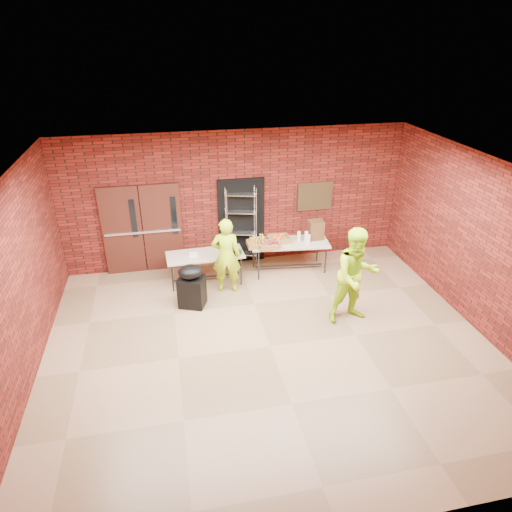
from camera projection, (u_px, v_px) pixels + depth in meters
The scene contains 19 objects.
room at pixel (271, 269), 7.57m from camera, with size 8.08×7.08×3.28m.
double_doors at pixel (143, 229), 10.42m from camera, with size 1.78×0.12×2.10m.
dark_doorway at pixel (241, 221), 10.86m from camera, with size 1.10×0.06×2.10m, color black.
bronze_plaque at pixel (315, 196), 10.95m from camera, with size 0.85×0.04×0.70m, color #3F2F19.
wire_rack at pixel (241, 227), 10.77m from camera, with size 0.71×0.24×1.93m, color silver, non-canonical shape.
table_left at pixel (205, 256), 10.11m from camera, with size 1.73×0.78×0.70m.
table_right at pixel (290, 244), 10.58m from camera, with size 1.86×0.93×0.74m.
basket_bananas at pixel (257, 244), 10.32m from camera, with size 0.47×0.36×0.15m.
basket_oranges at pixel (279, 239), 10.55m from camera, with size 0.50×0.39×0.15m.
basket_apples at pixel (269, 245), 10.28m from camera, with size 0.47×0.36×0.15m.
muffin_tray at pixel (233, 251), 10.14m from camera, with size 0.43×0.43×0.11m.
napkin_box at pixel (193, 254), 10.00m from camera, with size 0.19×0.13×0.06m, color white.
coffee_dispenser at pixel (316, 230), 10.63m from camera, with size 0.34×0.30×0.44m, color #51381B.
cup_stack_front at pixel (306, 237), 10.50m from camera, with size 0.09×0.09×0.26m, color white.
cup_stack_mid at pixel (309, 239), 10.41m from camera, with size 0.08×0.08×0.23m, color white.
cup_stack_back at pixel (299, 236), 10.55m from camera, with size 0.08×0.08×0.23m, color white.
covered_grill at pixel (192, 286), 9.31m from camera, with size 0.63×0.58×0.93m.
volunteer_woman at pixel (226, 256), 9.69m from camera, with size 0.62×0.40×1.69m, color #B3EA1A.
volunteer_man at pixel (356, 276), 8.65m from camera, with size 0.94×0.73×1.94m, color #B3EA1A.
Camera 1 is at (-1.60, -6.46, 5.22)m, focal length 32.00 mm.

